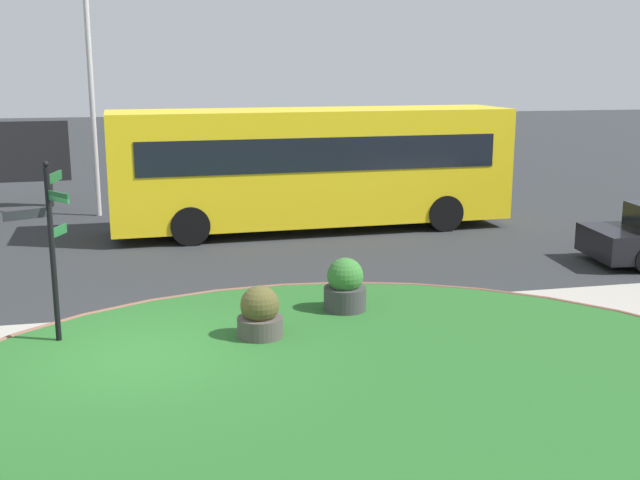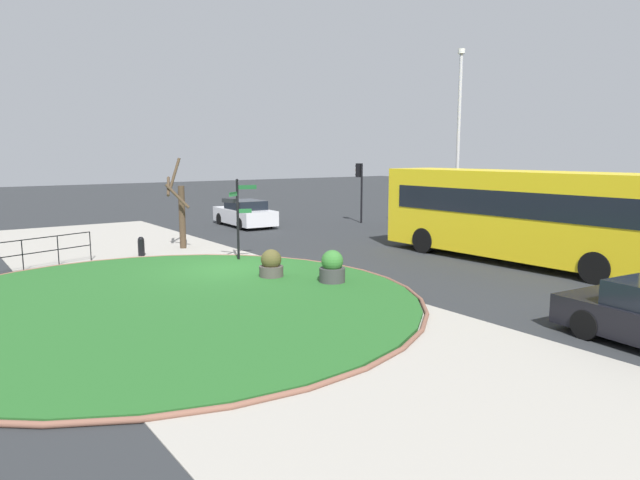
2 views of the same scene
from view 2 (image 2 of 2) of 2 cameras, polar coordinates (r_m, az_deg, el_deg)
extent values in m
plane|color=#282B2D|center=(19.53, -9.00, -3.08)|extent=(120.00, 120.00, 0.00)
cube|color=#9E998E|center=(18.79, -14.17, -3.67)|extent=(32.00, 8.22, 0.02)
cylinder|color=#235B23|center=(15.69, -15.58, -6.00)|extent=(13.61, 13.61, 0.10)
torus|color=brown|center=(15.69, -15.58, -5.98)|extent=(13.92, 13.92, 0.11)
cylinder|color=black|center=(20.88, -8.21, 1.78)|extent=(0.09, 0.09, 2.94)
sphere|color=black|center=(20.76, -8.30, 5.95)|extent=(0.10, 0.10, 0.10)
cube|color=#195128|center=(20.88, -7.27, 5.27)|extent=(0.17, 0.67, 0.15)
cube|color=#195128|center=(20.50, -8.68, 4.55)|extent=(0.35, 0.46, 0.15)
cube|color=black|center=(21.04, -9.06, 3.90)|extent=(0.62, 0.31, 0.15)
cube|color=#195128|center=(20.87, -7.48, 2.90)|extent=(0.20, 0.44, 0.15)
cylinder|color=black|center=(23.04, -17.44, -0.82)|extent=(0.25, 0.25, 0.60)
sphere|color=black|center=(22.99, -17.47, 0.03)|extent=(0.24, 0.24, 0.24)
cube|color=black|center=(21.38, -27.70, -0.02)|extent=(1.66, 4.74, 0.03)
cube|color=black|center=(21.45, -27.61, -1.30)|extent=(1.66, 4.74, 0.03)
cylinder|color=black|center=(22.67, -21.97, -0.59)|extent=(0.04, 0.04, 1.08)
cylinder|color=black|center=(22.04, -24.71, -1.01)|extent=(0.04, 0.04, 1.08)
cylinder|color=black|center=(21.46, -27.60, -1.44)|extent=(0.04, 0.04, 1.08)
cube|color=yellow|center=(21.72, 19.25, 2.51)|extent=(10.94, 2.81, 3.04)
cube|color=black|center=(22.71, 21.02, 3.75)|extent=(9.55, 0.35, 0.88)
cube|color=black|center=(20.66, 17.42, 3.50)|extent=(9.55, 0.35, 0.88)
cylinder|color=black|center=(21.22, 28.60, -1.73)|extent=(1.01, 0.33, 1.00)
cylinder|color=black|center=(19.22, 25.86, -2.52)|extent=(1.01, 0.33, 1.00)
cylinder|color=black|center=(24.80, 13.84, 0.44)|extent=(1.01, 0.33, 1.00)
cylinder|color=black|center=(23.11, 10.35, -0.04)|extent=(1.01, 0.33, 1.00)
cylinder|color=black|center=(14.90, 28.79, -6.47)|extent=(0.66, 0.28, 0.64)
cylinder|color=black|center=(13.53, 25.05, -7.67)|extent=(0.66, 0.28, 0.64)
cube|color=silver|center=(31.40, -7.55, 2.40)|extent=(4.57, 2.10, 0.77)
cube|color=black|center=(31.18, -7.44, 3.52)|extent=(2.21, 1.75, 0.48)
cube|color=#EAEACC|center=(33.23, -10.06, 2.75)|extent=(0.03, 0.20, 0.12)
cube|color=#EAEACC|center=(33.66, -8.30, 2.87)|extent=(0.03, 0.20, 0.12)
cylinder|color=black|center=(32.35, -9.94, 2.10)|extent=(0.65, 0.25, 0.64)
cylinder|color=black|center=(33.03, -7.21, 2.29)|extent=(0.65, 0.25, 0.64)
cylinder|color=black|center=(29.82, -7.91, 1.60)|extent=(0.65, 0.25, 0.64)
cylinder|color=black|center=(30.56, -5.00, 1.82)|extent=(0.65, 0.25, 0.64)
cylinder|color=black|center=(32.56, 4.18, 4.67)|extent=(0.11, 0.11, 3.38)
cube|color=black|center=(32.62, 3.90, 6.97)|extent=(0.32, 0.32, 0.78)
sphere|color=black|center=(32.70, 3.69, 7.40)|extent=(0.16, 0.16, 0.16)
sphere|color=#F2A519|center=(32.70, 3.68, 6.98)|extent=(0.16, 0.16, 0.16)
sphere|color=black|center=(32.71, 3.68, 6.55)|extent=(0.16, 0.16, 0.16)
cylinder|color=#B7B7BC|center=(27.98, 13.64, 9.02)|extent=(0.16, 0.16, 8.47)
cylinder|color=silver|center=(28.36, 13.97, 17.84)|extent=(0.32, 0.32, 0.22)
cylinder|color=black|center=(33.00, 8.74, 3.26)|extent=(0.12, 0.12, 1.80)
cylinder|color=black|center=(30.62, 13.63, 2.71)|extent=(0.12, 0.12, 1.80)
cube|color=yellow|center=(31.71, 11.14, 4.62)|extent=(4.82, 0.29, 1.81)
cube|color=black|center=(31.66, 11.05, 4.61)|extent=(4.92, 0.21, 1.91)
cylinder|color=#47423D|center=(18.03, -4.89, -3.28)|extent=(0.76, 0.76, 0.43)
sphere|color=#4C4723|center=(17.95, -4.91, -1.95)|extent=(0.64, 0.64, 0.64)
cylinder|color=#383838|center=(17.20, 1.23, -3.67)|extent=(0.78, 0.78, 0.53)
sphere|color=#33702D|center=(17.11, 1.23, -2.11)|extent=(0.66, 0.66, 0.66)
cylinder|color=#423323|center=(24.34, -13.62, 2.21)|extent=(0.26, 0.26, 2.61)
cylinder|color=#423323|center=(24.42, -14.35, 6.38)|extent=(0.45, 0.73, 1.36)
cylinder|color=#423323|center=(23.82, -14.08, 4.27)|extent=(0.76, 0.83, 1.01)
cylinder|color=#423323|center=(24.24, -14.93, 5.20)|extent=(1.04, 0.52, 0.77)
camera|label=1|loc=(17.27, -47.09, 7.82)|focal=44.11mm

